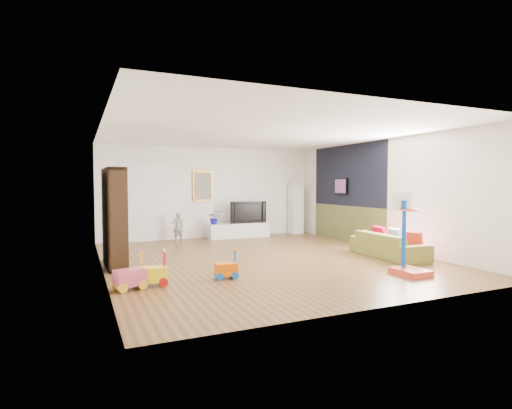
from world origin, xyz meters
name	(u,v)px	position (x,y,z in m)	size (l,w,h in m)	color
floor	(264,258)	(0.00, 0.00, 0.00)	(6.50, 7.50, 0.00)	brown
ceiling	(264,133)	(0.00, 0.00, 2.70)	(6.50, 7.50, 0.00)	white
wall_back	(211,193)	(0.00, 3.75, 1.35)	(6.50, 0.00, 2.70)	silver
wall_front	(387,204)	(0.00, -3.75, 1.35)	(6.50, 0.00, 2.70)	silver
wall_left	(102,198)	(-3.25, 0.00, 1.35)	(0.00, 7.50, 2.70)	white
wall_right	(382,194)	(3.25, 0.00, 1.35)	(0.00, 7.50, 2.70)	white
navy_accent	(347,175)	(3.23, 1.40, 1.85)	(0.01, 3.20, 1.70)	black
olive_wainscot	(347,224)	(3.23, 1.40, 0.50)	(0.01, 3.20, 1.00)	brown
doorway	(146,204)	(-1.90, 3.71, 1.05)	(1.45, 0.06, 2.10)	white
painting_back	(203,186)	(-0.25, 3.71, 1.55)	(0.62, 0.06, 0.92)	gold
artwork_right	(341,186)	(3.17, 1.60, 1.55)	(0.04, 0.56, 0.46)	#7F3F8C
media_console	(239,230)	(0.74, 3.35, 0.22)	(1.85, 0.46, 0.43)	silver
tall_cabinet	(296,209)	(2.80, 3.51, 0.81)	(0.38, 0.38, 1.62)	white
bookshelf	(114,217)	(-3.01, 0.43, 0.96)	(0.34, 1.31, 1.92)	black
sofa	(388,245)	(2.54, -1.02, 0.27)	(1.88, 0.73, 0.55)	olive
basketball_hoop	(411,234)	(1.70, -2.49, 0.73)	(0.50, 0.61, 1.47)	#CF402B
ride_on_yellow	(153,268)	(-2.58, -1.40, 0.28)	(0.42, 0.26, 0.56)	yellow
ride_on_orange	(226,264)	(-1.37, -1.41, 0.25)	(0.37, 0.23, 0.50)	#F26300
ride_on_pink	(130,271)	(-2.95, -1.50, 0.29)	(0.44, 0.27, 0.59)	#D84A71
child	(178,227)	(-1.10, 3.31, 0.41)	(0.30, 0.20, 0.82)	gray
tv	(247,212)	(1.02, 3.36, 0.76)	(1.14, 0.15, 0.66)	black
vase_plant	(214,217)	(-0.02, 3.34, 0.63)	(0.36, 0.31, 0.40)	#120D92
pillow_left	(413,241)	(2.71, -1.56, 0.43)	(0.10, 0.39, 0.39)	red
pillow_center	(396,238)	(2.71, -1.05, 0.43)	(0.11, 0.41, 0.41)	silver
pillow_right	(380,235)	(2.74, -0.52, 0.43)	(0.10, 0.39, 0.39)	#B3001D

